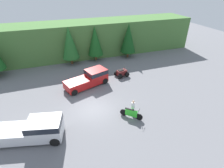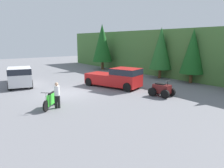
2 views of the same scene
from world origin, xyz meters
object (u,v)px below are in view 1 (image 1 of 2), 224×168
dirt_bike (131,114)px  quad_atv (122,73)px  pickup_truck_red (90,78)px  pickup_truck_second (32,129)px  rider_person (133,107)px

dirt_bike → quad_atv: quad_atv is taller
pickup_truck_red → quad_atv: bearing=-8.4°
pickup_truck_second → dirt_bike: pickup_truck_second is taller
dirt_bike → quad_atv: (2.32, 8.22, 0.01)m
dirt_bike → pickup_truck_second: bearing=-138.2°
pickup_truck_second → quad_atv: 13.65m
pickup_truck_red → pickup_truck_second: size_ratio=0.92×
pickup_truck_second → rider_person: (9.12, -0.01, -0.07)m
pickup_truck_red → pickup_truck_second: 9.57m
pickup_truck_red → rider_person: pickup_truck_red is taller
pickup_truck_second → dirt_bike: bearing=11.6°
quad_atv → pickup_truck_second: bearing=-156.1°
pickup_truck_second → rider_person: bearing=13.7°
pickup_truck_second → rider_person: size_ratio=3.68×
pickup_truck_red → dirt_bike: size_ratio=3.36×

